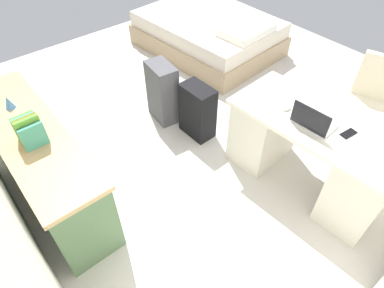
{
  "coord_description": "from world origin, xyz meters",
  "views": [
    {
      "loc": [
        -2.11,
        1.95,
        2.45
      ],
      "look_at": [
        -0.67,
        0.75,
        0.6
      ],
      "focal_mm": 30.9,
      "sensor_mm": 36.0,
      "label": 1
    }
  ],
  "objects_px": {
    "suitcase_black": "(197,111)",
    "bed": "(208,34)",
    "laptop": "(313,121)",
    "computer_mouse": "(287,107)",
    "credenza": "(43,163)",
    "suitcase_spare_grey": "(162,93)",
    "desk": "(310,152)",
    "figurine_small": "(8,103)",
    "cell_phone_near_laptop": "(348,134)",
    "office_chair": "(367,111)"
  },
  "relations": [
    {
      "from": "suitcase_black",
      "to": "bed",
      "type": "bearing_deg",
      "value": -46.41
    },
    {
      "from": "laptop",
      "to": "computer_mouse",
      "type": "relative_size",
      "value": 3.23
    },
    {
      "from": "credenza",
      "to": "bed",
      "type": "height_order",
      "value": "credenza"
    },
    {
      "from": "suitcase_black",
      "to": "suitcase_spare_grey",
      "type": "relative_size",
      "value": 0.87
    },
    {
      "from": "desk",
      "to": "figurine_small",
      "type": "distance_m",
      "value": 2.56
    },
    {
      "from": "credenza",
      "to": "laptop",
      "type": "bearing_deg",
      "value": -127.99
    },
    {
      "from": "credenza",
      "to": "cell_phone_near_laptop",
      "type": "distance_m",
      "value": 2.48
    },
    {
      "from": "computer_mouse",
      "to": "figurine_small",
      "type": "distance_m",
      "value": 2.28
    },
    {
      "from": "desk",
      "to": "figurine_small",
      "type": "relative_size",
      "value": 13.43
    },
    {
      "from": "suitcase_spare_grey",
      "to": "laptop",
      "type": "xyz_separation_m",
      "value": [
        -1.56,
        -0.33,
        0.44
      ]
    },
    {
      "from": "office_chair",
      "to": "laptop",
      "type": "distance_m",
      "value": 1.02
    },
    {
      "from": "laptop",
      "to": "figurine_small",
      "type": "distance_m",
      "value": 2.44
    },
    {
      "from": "cell_phone_near_laptop",
      "to": "office_chair",
      "type": "bearing_deg",
      "value": -71.03
    },
    {
      "from": "desk",
      "to": "office_chair",
      "type": "bearing_deg",
      "value": -92.9
    },
    {
      "from": "bed",
      "to": "office_chair",
      "type": "bearing_deg",
      "value": 176.52
    },
    {
      "from": "laptop",
      "to": "desk",
      "type": "bearing_deg",
      "value": -101.51
    },
    {
      "from": "suitcase_black",
      "to": "computer_mouse",
      "type": "relative_size",
      "value": 5.84
    },
    {
      "from": "credenza",
      "to": "bed",
      "type": "distance_m",
      "value": 3.03
    },
    {
      "from": "credenza",
      "to": "suitcase_spare_grey",
      "type": "bearing_deg",
      "value": -81.48
    },
    {
      "from": "office_chair",
      "to": "laptop",
      "type": "height_order",
      "value": "office_chair"
    },
    {
      "from": "laptop",
      "to": "computer_mouse",
      "type": "xyz_separation_m",
      "value": [
        0.26,
        -0.03,
        -0.03
      ]
    },
    {
      "from": "desk",
      "to": "figurine_small",
      "type": "xyz_separation_m",
      "value": [
        1.73,
        1.83,
        0.42
      ]
    },
    {
      "from": "computer_mouse",
      "to": "cell_phone_near_laptop",
      "type": "bearing_deg",
      "value": -170.18
    },
    {
      "from": "cell_phone_near_laptop",
      "to": "figurine_small",
      "type": "bearing_deg",
      "value": 50.74
    },
    {
      "from": "office_chair",
      "to": "figurine_small",
      "type": "height_order",
      "value": "office_chair"
    },
    {
      "from": "desk",
      "to": "office_chair",
      "type": "height_order",
      "value": "office_chair"
    },
    {
      "from": "suitcase_spare_grey",
      "to": "suitcase_black",
      "type": "bearing_deg",
      "value": -157.76
    },
    {
      "from": "bed",
      "to": "cell_phone_near_laptop",
      "type": "distance_m",
      "value": 2.85
    },
    {
      "from": "credenza",
      "to": "suitcase_spare_grey",
      "type": "distance_m",
      "value": 1.42
    },
    {
      "from": "credenza",
      "to": "laptop",
      "type": "relative_size",
      "value": 5.58
    },
    {
      "from": "laptop",
      "to": "office_chair",
      "type": "bearing_deg",
      "value": -93.84
    },
    {
      "from": "figurine_small",
      "to": "desk",
      "type": "bearing_deg",
      "value": -133.35
    },
    {
      "from": "cell_phone_near_laptop",
      "to": "computer_mouse",
      "type": "bearing_deg",
      "value": 20.13
    },
    {
      "from": "office_chair",
      "to": "bed",
      "type": "relative_size",
      "value": 0.47
    },
    {
      "from": "desk",
      "to": "credenza",
      "type": "height_order",
      "value": "credenza"
    },
    {
      "from": "figurine_small",
      "to": "bed",
      "type": "bearing_deg",
      "value": -76.22
    },
    {
      "from": "credenza",
      "to": "suitcase_spare_grey",
      "type": "height_order",
      "value": "credenza"
    },
    {
      "from": "suitcase_black",
      "to": "figurine_small",
      "type": "height_order",
      "value": "figurine_small"
    },
    {
      "from": "credenza",
      "to": "figurine_small",
      "type": "relative_size",
      "value": 16.36
    },
    {
      "from": "suitcase_spare_grey",
      "to": "computer_mouse",
      "type": "relative_size",
      "value": 6.71
    },
    {
      "from": "credenza",
      "to": "cell_phone_near_laptop",
      "type": "bearing_deg",
      "value": -130.3
    },
    {
      "from": "credenza",
      "to": "bed",
      "type": "relative_size",
      "value": 0.9
    },
    {
      "from": "office_chair",
      "to": "suitcase_black",
      "type": "xyz_separation_m",
      "value": [
        1.18,
        1.16,
        -0.13
      ]
    },
    {
      "from": "desk",
      "to": "computer_mouse",
      "type": "distance_m",
      "value": 0.46
    },
    {
      "from": "desk",
      "to": "laptop",
      "type": "relative_size",
      "value": 4.58
    },
    {
      "from": "desk",
      "to": "bed",
      "type": "relative_size",
      "value": 0.74
    },
    {
      "from": "computer_mouse",
      "to": "cell_phone_near_laptop",
      "type": "height_order",
      "value": "computer_mouse"
    },
    {
      "from": "credenza",
      "to": "suitcase_black",
      "type": "bearing_deg",
      "value": -98.73
    },
    {
      "from": "suitcase_spare_grey",
      "to": "computer_mouse",
      "type": "distance_m",
      "value": 1.41
    },
    {
      "from": "suitcase_black",
      "to": "figurine_small",
      "type": "distance_m",
      "value": 1.71
    }
  ]
}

